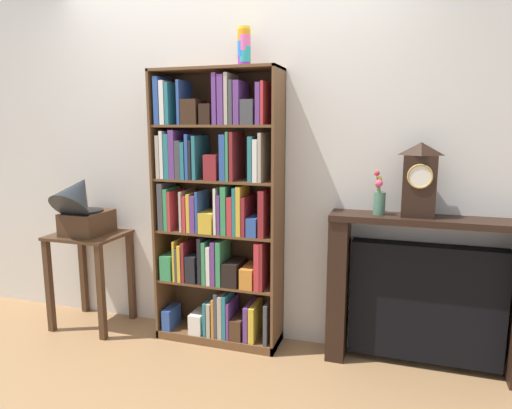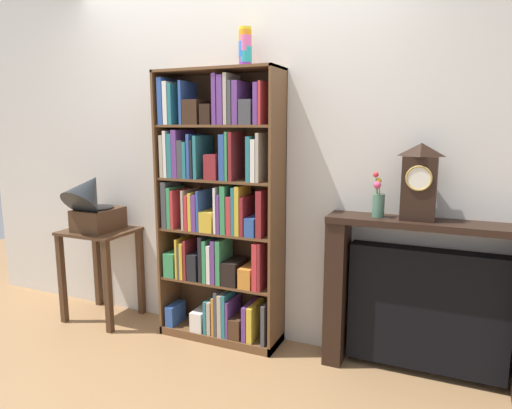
% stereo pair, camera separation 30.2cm
% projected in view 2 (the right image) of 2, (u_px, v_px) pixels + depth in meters
% --- Properties ---
extents(ground_plane, '(8.17, 6.40, 0.02)m').
position_uv_depth(ground_plane, '(214.00, 344.00, 3.22)').
color(ground_plane, '#997047').
extents(wall_back, '(5.17, 0.08, 2.70)m').
position_uv_depth(wall_back, '(254.00, 151.00, 3.17)').
color(wall_back, silver).
rests_on(wall_back, ground).
extents(bookshelf, '(0.88, 0.29, 1.90)m').
position_uv_depth(bookshelf, '(218.00, 215.00, 3.15)').
color(bookshelf, brown).
rests_on(bookshelf, ground).
extents(cup_stack, '(0.09, 0.09, 0.26)m').
position_uv_depth(cup_stack, '(245.00, 48.00, 2.92)').
color(cup_stack, purple).
rests_on(cup_stack, bookshelf).
extents(side_table_left, '(0.52, 0.44, 0.73)m').
position_uv_depth(side_table_left, '(101.00, 254.00, 3.55)').
color(side_table_left, '#472D1C').
rests_on(side_table_left, ground).
extents(gramophone, '(0.30, 0.46, 0.52)m').
position_uv_depth(gramophone, '(92.00, 203.00, 3.43)').
color(gramophone, '#472D1C').
rests_on(gramophone, side_table_left).
extents(fireplace_mantel, '(1.21, 0.25, 0.98)m').
position_uv_depth(fireplace_mantel, '(426.00, 301.00, 2.72)').
color(fireplace_mantel, black).
rests_on(fireplace_mantel, ground).
extents(mantel_clock, '(0.19, 0.13, 0.45)m').
position_uv_depth(mantel_clock, '(419.00, 182.00, 2.60)').
color(mantel_clock, black).
rests_on(mantel_clock, fireplace_mantel).
extents(flower_vase, '(0.08, 0.10, 0.27)m').
position_uv_depth(flower_vase, '(378.00, 200.00, 2.71)').
color(flower_vase, '#4C7A60').
rests_on(flower_vase, fireplace_mantel).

